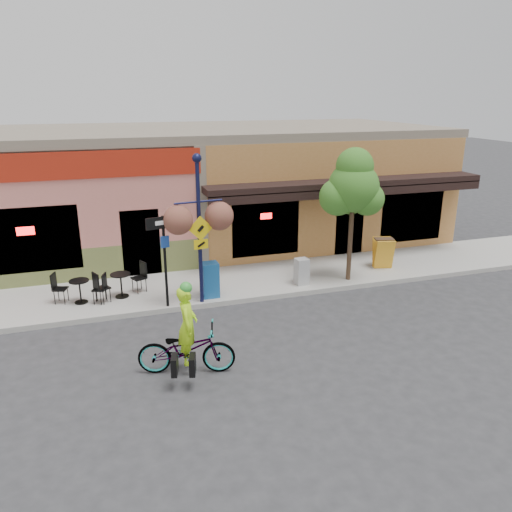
{
  "coord_description": "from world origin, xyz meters",
  "views": [
    {
      "loc": [
        -4.14,
        -12.2,
        5.77
      ],
      "look_at": [
        -0.08,
        0.5,
        1.4
      ],
      "focal_mm": 35.0,
      "sensor_mm": 36.0,
      "label": 1
    }
  ],
  "objects_px": {
    "building": "(205,184)",
    "cyclist_rider": "(188,336)",
    "lamp_post": "(199,231)",
    "one_way_sign": "(165,262)",
    "newspaper_box_grey": "(302,271)",
    "street_tree": "(352,215)",
    "newspaper_box_blue": "(210,280)",
    "bicycle": "(186,349)"
  },
  "relations": [
    {
      "from": "building",
      "to": "cyclist_rider",
      "type": "height_order",
      "value": "building"
    },
    {
      "from": "building",
      "to": "one_way_sign",
      "type": "height_order",
      "value": "building"
    },
    {
      "from": "one_way_sign",
      "to": "newspaper_box_grey",
      "type": "height_order",
      "value": "one_way_sign"
    },
    {
      "from": "building",
      "to": "newspaper_box_grey",
      "type": "bearing_deg",
      "value": -76.3
    },
    {
      "from": "building",
      "to": "newspaper_box_grey",
      "type": "distance_m",
      "value": 6.84
    },
    {
      "from": "building",
      "to": "newspaper_box_grey",
      "type": "height_order",
      "value": "building"
    },
    {
      "from": "building",
      "to": "bicycle",
      "type": "bearing_deg",
      "value": -104.67
    },
    {
      "from": "newspaper_box_blue",
      "to": "lamp_post",
      "type": "bearing_deg",
      "value": -138.66
    },
    {
      "from": "building",
      "to": "lamp_post",
      "type": "distance_m",
      "value": 7.03
    },
    {
      "from": "lamp_post",
      "to": "newspaper_box_grey",
      "type": "xyz_separation_m",
      "value": [
        3.21,
        0.41,
        -1.67
      ]
    },
    {
      "from": "building",
      "to": "newspaper_box_blue",
      "type": "bearing_deg",
      "value": -101.4
    },
    {
      "from": "one_way_sign",
      "to": "newspaper_box_grey",
      "type": "bearing_deg",
      "value": -7.29
    },
    {
      "from": "street_tree",
      "to": "newspaper_box_grey",
      "type": "bearing_deg",
      "value": 177.64
    },
    {
      "from": "newspaper_box_grey",
      "to": "newspaper_box_blue",
      "type": "bearing_deg",
      "value": 177.36
    },
    {
      "from": "newspaper_box_blue",
      "to": "street_tree",
      "type": "distance_m",
      "value": 4.73
    },
    {
      "from": "building",
      "to": "newspaper_box_blue",
      "type": "relative_size",
      "value": 17.69
    },
    {
      "from": "newspaper_box_grey",
      "to": "building",
      "type": "bearing_deg",
      "value": 98.78
    },
    {
      "from": "cyclist_rider",
      "to": "one_way_sign",
      "type": "xyz_separation_m",
      "value": [
        0.01,
        3.33,
        0.57
      ]
    },
    {
      "from": "bicycle",
      "to": "one_way_sign",
      "type": "xyz_separation_m",
      "value": [
        0.06,
        3.33,
        0.88
      ]
    },
    {
      "from": "bicycle",
      "to": "newspaper_box_blue",
      "type": "xyz_separation_m",
      "value": [
        1.34,
        3.63,
        0.12
      ]
    },
    {
      "from": "cyclist_rider",
      "to": "building",
      "type": "bearing_deg",
      "value": 0.74
    },
    {
      "from": "building",
      "to": "bicycle",
      "type": "relative_size",
      "value": 8.72
    },
    {
      "from": "newspaper_box_blue",
      "to": "one_way_sign",
      "type": "bearing_deg",
      "value": -168.0
    },
    {
      "from": "building",
      "to": "street_tree",
      "type": "bearing_deg",
      "value": -64.21
    },
    {
      "from": "bicycle",
      "to": "newspaper_box_grey",
      "type": "height_order",
      "value": "bicycle"
    },
    {
      "from": "building",
      "to": "cyclist_rider",
      "type": "relative_size",
      "value": 10.55
    },
    {
      "from": "lamp_post",
      "to": "street_tree",
      "type": "distance_m",
      "value": 4.79
    },
    {
      "from": "bicycle",
      "to": "lamp_post",
      "type": "relative_size",
      "value": 0.5
    },
    {
      "from": "lamp_post",
      "to": "one_way_sign",
      "type": "height_order",
      "value": "lamp_post"
    },
    {
      "from": "one_way_sign",
      "to": "newspaper_box_blue",
      "type": "distance_m",
      "value": 1.52
    },
    {
      "from": "one_way_sign",
      "to": "newspaper_box_grey",
      "type": "distance_m",
      "value": 4.28
    },
    {
      "from": "one_way_sign",
      "to": "street_tree",
      "type": "height_order",
      "value": "street_tree"
    },
    {
      "from": "cyclist_rider",
      "to": "newspaper_box_grey",
      "type": "bearing_deg",
      "value": -33.02
    },
    {
      "from": "bicycle",
      "to": "lamp_post",
      "type": "height_order",
      "value": "lamp_post"
    },
    {
      "from": "bicycle",
      "to": "street_tree",
      "type": "relative_size",
      "value": 0.5
    },
    {
      "from": "lamp_post",
      "to": "newspaper_box_blue",
      "type": "distance_m",
      "value": 1.62
    },
    {
      "from": "building",
      "to": "lamp_post",
      "type": "xyz_separation_m",
      "value": [
        -1.64,
        -6.84,
        -0.02
      ]
    },
    {
      "from": "building",
      "to": "lamp_post",
      "type": "bearing_deg",
      "value": -103.46
    },
    {
      "from": "lamp_post",
      "to": "newspaper_box_grey",
      "type": "bearing_deg",
      "value": 1.25
    },
    {
      "from": "cyclist_rider",
      "to": "street_tree",
      "type": "xyz_separation_m",
      "value": [
        5.76,
        3.68,
        1.37
      ]
    },
    {
      "from": "cyclist_rider",
      "to": "lamp_post",
      "type": "bearing_deg",
      "value": -1.17
    },
    {
      "from": "newspaper_box_blue",
      "to": "street_tree",
      "type": "relative_size",
      "value": 0.25
    }
  ]
}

